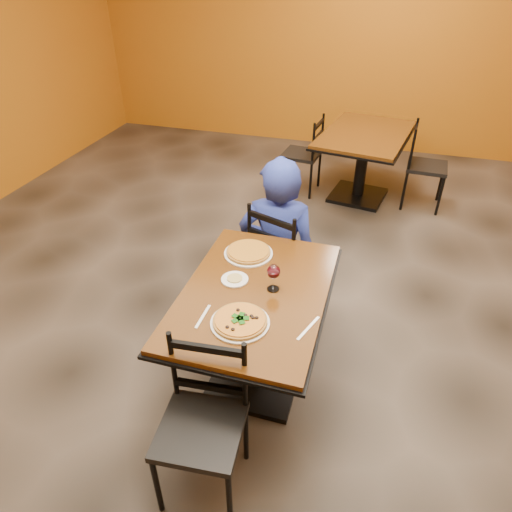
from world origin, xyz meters
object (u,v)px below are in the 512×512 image
(table_main, at_px, (255,317))
(table_second, at_px, (364,150))
(chair_main_near, at_px, (201,431))
(chair_second_right, at_px, (427,167))
(chair_main_far, at_px, (284,255))
(plate_main, at_px, (240,323))
(pizza_far, at_px, (248,251))
(wine_glass, at_px, (273,276))
(diner, at_px, (278,233))
(plate_far, at_px, (248,253))
(chair_second_left, at_px, (301,155))
(pizza_main, at_px, (240,320))
(side_plate, at_px, (235,279))

(table_main, distance_m, table_second, 2.91)
(chair_main_near, distance_m, chair_second_right, 3.78)
(chair_main_far, distance_m, plate_main, 1.16)
(pizza_far, bearing_deg, wine_glass, -51.45)
(pizza_far, bearing_deg, chair_second_right, 64.97)
(pizza_far, relative_size, wine_glass, 1.56)
(diner, height_order, plate_far, diner)
(pizza_far, xyz_separation_m, wine_glass, (0.24, -0.30, 0.07))
(table_main, bearing_deg, chair_second_left, 96.14)
(table_main, xyz_separation_m, chair_second_left, (-0.31, 2.88, -0.13))
(table_second, height_order, chair_main_near, chair_main_near)
(diner, relative_size, pizza_main, 4.23)
(pizza_far, bearing_deg, plate_far, 180.00)
(chair_second_right, relative_size, wine_glass, 4.94)
(pizza_far, bearing_deg, side_plate, -89.35)
(chair_main_far, bearing_deg, table_second, -80.71)
(table_main, distance_m, chair_second_left, 2.90)
(diner, xyz_separation_m, pizza_far, (-0.06, -0.54, 0.17))
(table_main, distance_m, pizza_main, 0.35)
(diner, relative_size, wine_glass, 6.67)
(pizza_main, relative_size, wine_glass, 1.58)
(plate_far, bearing_deg, pizza_main, -76.71)
(chair_second_right, bearing_deg, chair_second_left, 93.08)
(table_second, relative_size, diner, 1.16)
(pizza_main, distance_m, side_plate, 0.37)
(diner, bearing_deg, pizza_main, 88.55)
(chair_main_near, height_order, side_plate, chair_main_near)
(table_main, height_order, chair_main_far, chair_main_far)
(table_main, height_order, plate_main, plate_main)
(chair_second_right, distance_m, wine_glass, 3.01)
(plate_main, bearing_deg, pizza_far, 103.29)
(diner, bearing_deg, chair_second_left, -89.02)
(table_second, distance_m, side_plate, 2.87)
(wine_glass, bearing_deg, plate_far, 128.55)
(pizza_main, distance_m, wine_glass, 0.35)
(pizza_main, relative_size, plate_far, 0.92)
(chair_second_left, xyz_separation_m, plate_main, (0.31, -3.16, 0.32))
(chair_main_near, distance_m, side_plate, 0.86)
(chair_second_left, distance_m, diner, 2.01)
(table_second, distance_m, pizza_main, 3.19)
(pizza_main, xyz_separation_m, side_plate, (-0.15, 0.34, -0.02))
(chair_second_left, bearing_deg, pizza_main, 11.56)
(pizza_main, bearing_deg, table_second, 83.48)
(plate_far, bearing_deg, chair_second_right, 64.97)
(pizza_main, height_order, pizza_far, same)
(chair_second_left, bearing_deg, plate_main, 11.56)
(chair_second_left, height_order, pizza_main, chair_second_left)
(chair_main_near, bearing_deg, side_plate, 91.26)
(table_main, xyz_separation_m, side_plate, (-0.14, 0.06, 0.20))
(table_main, xyz_separation_m, chair_main_far, (-0.02, 0.84, -0.10))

